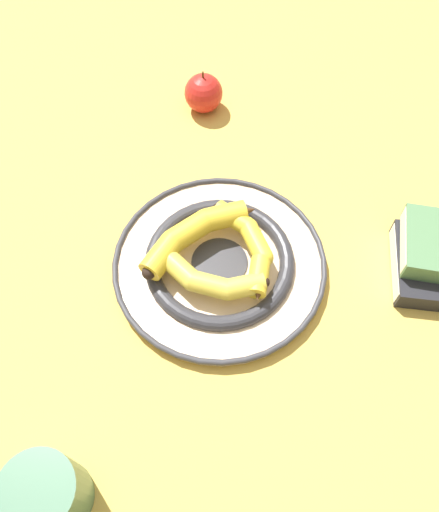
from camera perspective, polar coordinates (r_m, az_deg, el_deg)
The scene contains 7 objects.
ground_plane at distance 0.82m, azimuth 0.91°, elevation 0.05°, with size 2.80×2.80×0.00m, color gold.
decorative_bowl at distance 0.79m, azimuth 0.00°, elevation -0.78°, with size 0.34×0.34×0.03m.
banana_a at distance 0.78m, azimuth -2.87°, elevation 2.70°, with size 0.07×0.22×0.04m.
banana_b at distance 0.74m, azimuth -1.17°, elevation -2.75°, with size 0.15×0.12×0.03m.
banana_c at distance 0.77m, azimuth 3.60°, elevation 1.20°, with size 0.19×0.09×0.03m.
coffee_mug at distance 0.68m, azimuth -19.19°, elevation -24.67°, with size 0.13×0.10×0.10m.
apple at distance 1.01m, azimuth -1.84°, elevation 18.11°, with size 0.07×0.07×0.09m.
Camera 1 is at (-0.34, 0.25, 0.70)m, focal length 35.00 mm.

